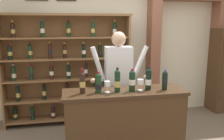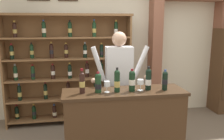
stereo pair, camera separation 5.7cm
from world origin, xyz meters
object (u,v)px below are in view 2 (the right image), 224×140
object	(u,v)px
shopkeeper	(119,75)
tasting_bottle_rosso	(148,79)
tasting_bottle_vin_santo	(82,82)
tasting_bottle_riserva	(98,83)
tasting_bottle_bianco	(117,81)
tasting_bottle_super_tuscan	(132,80)
tasting_counter	(124,126)
wine_shelf	(69,67)
wine_glass_spare	(141,83)
wine_glass_left	(107,84)
tasting_bottle_brunello	(165,80)

from	to	relation	value
shopkeeper	tasting_bottle_rosso	xyz separation A→B (m)	(0.28, -0.55, 0.07)
tasting_bottle_vin_santo	tasting_bottle_riserva	size ratio (longest dim) A/B	1.19
shopkeeper	tasting_bottle_bianco	world-z (taller)	shopkeeper
tasting_bottle_super_tuscan	tasting_bottle_rosso	xyz separation A→B (m)	(0.22, 0.02, 0.00)
tasting_counter	tasting_bottle_rosso	world-z (taller)	tasting_bottle_rosso
wine_shelf	tasting_bottle_riserva	distance (m)	1.47
tasting_bottle_vin_santo	tasting_bottle_riserva	distance (m)	0.20
tasting_bottle_super_tuscan	wine_glass_spare	xyz separation A→B (m)	(0.11, -0.00, -0.03)
tasting_bottle_riserva	tasting_bottle_bianco	world-z (taller)	tasting_bottle_bianco
tasting_bottle_riserva	wine_glass_left	distance (m)	0.11
tasting_bottle_super_tuscan	wine_glass_left	distance (m)	0.32
tasting_bottle_vin_santo	tasting_bottle_bianco	distance (m)	0.43
wine_shelf	tasting_bottle_bianco	bearing A→B (deg)	-66.91
tasting_bottle_rosso	wine_glass_left	bearing A→B (deg)	-177.20
tasting_bottle_riserva	tasting_bottle_rosso	world-z (taller)	tasting_bottle_rosso
tasting_bottle_super_tuscan	wine_glass_spare	distance (m)	0.12
tasting_counter	wine_glass_left	distance (m)	0.64
tasting_bottle_rosso	wine_glass_spare	xyz separation A→B (m)	(-0.11, -0.02, -0.04)
shopkeeper	tasting_bottle_vin_santo	xyz separation A→B (m)	(-0.57, -0.57, 0.07)
wine_shelf	tasting_counter	world-z (taller)	wine_shelf
wine_glass_spare	tasting_bottle_riserva	bearing A→B (deg)	178.51
wine_shelf	shopkeeper	size ratio (longest dim) A/B	1.33
shopkeeper	wine_glass_spare	distance (m)	0.60
tasting_bottle_bianco	tasting_counter	bearing A→B (deg)	19.56
tasting_bottle_bianco	tasting_bottle_super_tuscan	world-z (taller)	tasting_bottle_bianco
tasting_bottle_riserva	tasting_bottle_brunello	xyz separation A→B (m)	(0.86, -0.03, 0.01)
wine_glass_left	tasting_bottle_bianco	bearing A→B (deg)	-1.41
wine_shelf	tasting_bottle_bianco	size ratio (longest dim) A/B	7.27
tasting_bottle_riserva	tasting_bottle_bianco	xyz separation A→B (m)	(0.24, -0.02, 0.02)
tasting_bottle_vin_santo	tasting_bottle_super_tuscan	world-z (taller)	tasting_bottle_vin_santo
tasting_bottle_brunello	tasting_bottle_riserva	bearing A→B (deg)	177.68
wine_shelf	tasting_counter	xyz separation A→B (m)	(0.72, -1.41, -0.56)
tasting_bottle_riserva	wine_glass_left	xyz separation A→B (m)	(0.11, -0.02, -0.02)
tasting_bottle_vin_santo	tasting_bottle_brunello	distance (m)	1.06
tasting_counter	wine_glass_spare	xyz separation A→B (m)	(0.20, -0.03, 0.59)
shopkeeper	wine_glass_spare	world-z (taller)	shopkeeper
tasting_bottle_bianco	tasting_bottle_rosso	world-z (taller)	tasting_bottle_bianco
tasting_bottle_bianco	wine_glass_spare	xyz separation A→B (m)	(0.31, 0.01, -0.04)
wine_glass_spare	shopkeeper	bearing A→B (deg)	106.15
tasting_bottle_bianco	tasting_bottle_rosso	distance (m)	0.42
wine_glass_left	wine_glass_spare	bearing A→B (deg)	0.68
tasting_bottle_brunello	wine_glass_spare	distance (m)	0.32
tasting_bottle_riserva	tasting_bottle_bianco	size ratio (longest dim) A/B	0.83
tasting_bottle_super_tuscan	wine_glass_left	size ratio (longest dim) A/B	2.01
tasting_bottle_brunello	tasting_bottle_rosso	bearing A→B (deg)	168.53
shopkeeper	wine_shelf	bearing A→B (deg)	131.27
tasting_bottle_bianco	tasting_bottle_brunello	bearing A→B (deg)	-1.14
tasting_bottle_vin_santo	tasting_bottle_bianco	size ratio (longest dim) A/B	0.99
tasting_bottle_bianco	tasting_bottle_vin_santo	bearing A→B (deg)	177.70
tasting_bottle_rosso	tasting_counter	bearing A→B (deg)	178.75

